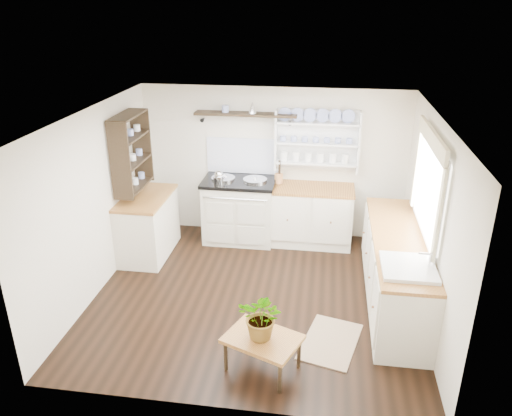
% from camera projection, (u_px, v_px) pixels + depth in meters
% --- Properties ---
extents(floor, '(4.00, 3.80, 0.01)m').
position_uv_depth(floor, '(255.00, 295.00, 6.33)').
color(floor, black).
rests_on(floor, ground).
extents(wall_back, '(4.00, 0.02, 2.30)m').
position_uv_depth(wall_back, '(273.00, 163.00, 7.61)').
color(wall_back, beige).
rests_on(wall_back, ground).
extents(wall_right, '(0.02, 3.80, 2.30)m').
position_uv_depth(wall_right, '(431.00, 223.00, 5.61)').
color(wall_right, beige).
rests_on(wall_right, ground).
extents(wall_left, '(0.02, 3.80, 2.30)m').
position_uv_depth(wall_left, '(95.00, 203.00, 6.15)').
color(wall_left, beige).
rests_on(wall_left, ground).
extents(ceiling, '(4.00, 3.80, 0.01)m').
position_uv_depth(ceiling, '(255.00, 116.00, 5.43)').
color(ceiling, white).
rests_on(ceiling, wall_back).
extents(window, '(0.08, 1.55, 1.22)m').
position_uv_depth(window, '(429.00, 183.00, 5.59)').
color(window, white).
rests_on(window, wall_right).
extents(aga_cooker, '(1.09, 0.75, 1.00)m').
position_uv_depth(aga_cooker, '(240.00, 209.00, 7.63)').
color(aga_cooker, beige).
rests_on(aga_cooker, floor).
extents(back_cabinets, '(1.27, 0.63, 0.90)m').
position_uv_depth(back_cabinets, '(310.00, 215.00, 7.53)').
color(back_cabinets, beige).
rests_on(back_cabinets, floor).
extents(right_cabinets, '(0.62, 2.43, 0.90)m').
position_uv_depth(right_cabinets, '(395.00, 270.00, 6.02)').
color(right_cabinets, beige).
rests_on(right_cabinets, floor).
extents(belfast_sink, '(0.55, 0.60, 0.45)m').
position_uv_depth(belfast_sink, '(407.00, 277.00, 5.20)').
color(belfast_sink, white).
rests_on(belfast_sink, right_cabinets).
extents(left_cabinets, '(0.62, 1.13, 0.90)m').
position_uv_depth(left_cabinets, '(148.00, 225.00, 7.20)').
color(left_cabinets, beige).
rests_on(left_cabinets, floor).
extents(plate_rack, '(1.20, 0.22, 0.90)m').
position_uv_depth(plate_rack, '(317.00, 140.00, 7.33)').
color(plate_rack, white).
rests_on(plate_rack, wall_back).
extents(high_shelf, '(1.50, 0.29, 0.16)m').
position_uv_depth(high_shelf, '(246.00, 115.00, 7.25)').
color(high_shelf, black).
rests_on(high_shelf, wall_back).
extents(left_shelving, '(0.28, 0.80, 1.05)m').
position_uv_depth(left_shelving, '(131.00, 152.00, 6.79)').
color(left_shelving, black).
rests_on(left_shelving, wall_left).
extents(kettle, '(0.17, 0.17, 0.21)m').
position_uv_depth(kettle, '(219.00, 178.00, 7.35)').
color(kettle, silver).
rests_on(kettle, aga_cooker).
extents(utensil_crock, '(0.12, 0.12, 0.15)m').
position_uv_depth(utensil_crock, '(279.00, 179.00, 7.46)').
color(utensil_crock, '#AF7240').
rests_on(utensil_crock, back_cabinets).
extents(center_table, '(0.86, 0.74, 0.39)m').
position_uv_depth(center_table, '(263.00, 341.00, 4.96)').
color(center_table, brown).
rests_on(center_table, floor).
extents(potted_plant, '(0.53, 0.50, 0.49)m').
position_uv_depth(potted_plant, '(263.00, 317.00, 4.84)').
color(potted_plant, '#3F7233').
rests_on(potted_plant, center_table).
extents(floor_rug, '(0.74, 0.96, 0.02)m').
position_uv_depth(floor_rug, '(330.00, 342.00, 5.47)').
color(floor_rug, '#7E6749').
rests_on(floor_rug, floor).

